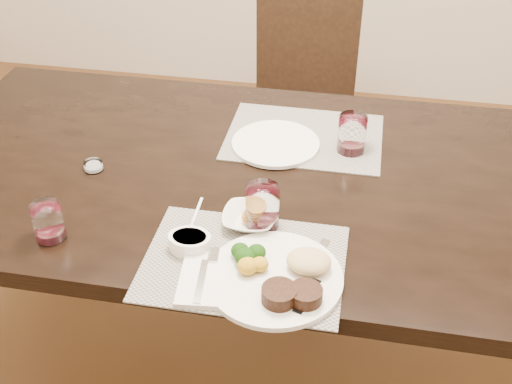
% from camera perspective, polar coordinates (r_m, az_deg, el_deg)
% --- Properties ---
extents(ground_plane, '(4.50, 4.50, 0.00)m').
position_cam_1_polar(ground_plane, '(2.28, 0.52, -13.97)').
color(ground_plane, '#4F2F19').
rests_on(ground_plane, ground).
extents(dining_table, '(2.00, 1.00, 0.75)m').
position_cam_1_polar(dining_table, '(1.82, 0.63, -0.38)').
color(dining_table, black).
rests_on(dining_table, ground).
extents(chair_far, '(0.42, 0.42, 0.90)m').
position_cam_1_polar(chair_far, '(2.69, 4.13, 8.49)').
color(chair_far, black).
rests_on(chair_far, ground).
extents(placemat_near, '(0.46, 0.34, 0.00)m').
position_cam_1_polar(placemat_near, '(1.48, -1.09, -6.29)').
color(placemat_near, gray).
rests_on(placemat_near, dining_table).
extents(placemat_far, '(0.46, 0.34, 0.00)m').
position_cam_1_polar(placemat_far, '(1.93, 4.30, 4.91)').
color(placemat_far, gray).
rests_on(placemat_far, dining_table).
extents(dinner_plate, '(0.31, 0.31, 0.05)m').
position_cam_1_polar(dinner_plate, '(1.42, 2.20, -7.49)').
color(dinner_plate, white).
rests_on(dinner_plate, placemat_near).
extents(napkin_fork, '(0.12, 0.20, 0.02)m').
position_cam_1_polar(napkin_fork, '(1.44, -4.65, -7.50)').
color(napkin_fork, silver).
rests_on(napkin_fork, placemat_near).
extents(steak_knife, '(0.06, 0.26, 0.01)m').
position_cam_1_polar(steak_knife, '(1.42, 4.70, -8.52)').
color(steak_knife, silver).
rests_on(steak_knife, placemat_near).
extents(cracker_bowl, '(0.14, 0.14, 0.06)m').
position_cam_1_polar(cracker_bowl, '(1.58, -0.57, -2.31)').
color(cracker_bowl, white).
rests_on(cracker_bowl, placemat_near).
extents(sauce_ramekin, '(0.10, 0.15, 0.08)m').
position_cam_1_polar(sauce_ramekin, '(1.51, -5.90, -4.41)').
color(sauce_ramekin, white).
rests_on(sauce_ramekin, placemat_near).
extents(wine_glass_near, '(0.08, 0.08, 0.11)m').
position_cam_1_polar(wine_glass_near, '(1.55, 0.57, -1.51)').
color(wine_glass_near, white).
rests_on(wine_glass_near, placemat_near).
extents(far_plate, '(0.26, 0.26, 0.01)m').
position_cam_1_polar(far_plate, '(1.88, 1.76, 4.33)').
color(far_plate, white).
rests_on(far_plate, placemat_far).
extents(wine_glass_far, '(0.08, 0.08, 0.11)m').
position_cam_1_polar(wine_glass_far, '(1.85, 8.51, 4.98)').
color(wine_glass_far, white).
rests_on(wine_glass_far, placemat_far).
extents(wine_glass_side, '(0.07, 0.07, 0.10)m').
position_cam_1_polar(wine_glass_side, '(1.60, -17.97, -2.67)').
color(wine_glass_side, white).
rests_on(wine_glass_side, dining_table).
extents(salt_cellar, '(0.05, 0.05, 0.02)m').
position_cam_1_polar(salt_cellar, '(1.83, -14.24, 2.23)').
color(salt_cellar, white).
rests_on(salt_cellar, dining_table).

